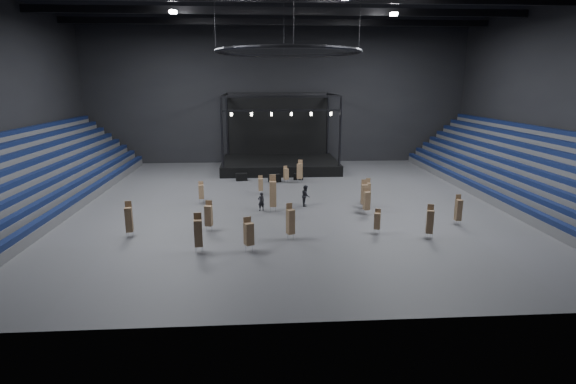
{
  "coord_description": "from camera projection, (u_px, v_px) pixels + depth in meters",
  "views": [
    {
      "loc": [
        -2.61,
        -39.14,
        10.54
      ],
      "look_at": [
        -0.14,
        -2.0,
        1.4
      ],
      "focal_mm": 28.0,
      "sensor_mm": 36.0,
      "label": 1
    }
  ],
  "objects": [
    {
      "name": "chair_stack_15",
      "position": [
        273.0,
        193.0,
        37.16
      ],
      "size": [
        0.56,
        0.56,
        3.11
      ],
      "rotation": [
        0.0,
        0.0,
        0.02
      ],
      "color": "silver",
      "rests_on": "floor"
    },
    {
      "name": "chair_stack_1",
      "position": [
        430.0,
        221.0,
        30.87
      ],
      "size": [
        0.56,
        0.56,
        2.4
      ],
      "rotation": [
        0.0,
        0.0,
        -0.26
      ],
      "color": "silver",
      "rests_on": "floor"
    },
    {
      "name": "chair_stack_14",
      "position": [
        367.0,
        200.0,
        36.52
      ],
      "size": [
        0.56,
        0.56,
        2.25
      ],
      "rotation": [
        0.0,
        0.0,
        0.21
      ],
      "color": "silver",
      "rests_on": "floor"
    },
    {
      "name": "bleachers_left",
      "position": [
        23.0,
        187.0,
        38.72
      ],
      "size": [
        7.2,
        40.0,
        6.4
      ],
      "color": "#4E4E51",
      "rests_on": "floor"
    },
    {
      "name": "flight_case_right",
      "position": [
        298.0,
        177.0,
        49.67
      ],
      "size": [
        1.12,
        0.73,
        0.69
      ],
      "primitive_type": "cube",
      "rotation": [
        0.0,
        0.0,
        -0.22
      ],
      "color": "black",
      "rests_on": "floor"
    },
    {
      "name": "stage",
      "position": [
        279.0,
        157.0,
        55.99
      ],
      "size": [
        14.0,
        10.0,
        9.2
      ],
      "color": "black",
      "rests_on": "floor"
    },
    {
      "name": "wall_front",
      "position": [
        323.0,
        121.0,
        18.11
      ],
      "size": [
        50.0,
        0.2,
        18.0
      ],
      "primitive_type": "cube",
      "color": "black",
      "rests_on": "ground"
    },
    {
      "name": "truss_ring",
      "position": [
        288.0,
        52.0,
        37.51
      ],
      "size": [
        12.3,
        12.3,
        5.15
      ],
      "color": "black",
      "rests_on": "ceiling"
    },
    {
      "name": "man_center",
      "position": [
        261.0,
        201.0,
        37.64
      ],
      "size": [
        0.68,
        0.58,
        1.58
      ],
      "primitive_type": "imported",
      "rotation": [
        0.0,
        0.0,
        3.55
      ],
      "color": "black",
      "rests_on": "floor"
    },
    {
      "name": "chair_stack_2",
      "position": [
        368.0,
        192.0,
        39.17
      ],
      "size": [
        0.46,
        0.46,
        2.41
      ],
      "rotation": [
        0.0,
        0.0,
        -0.08
      ],
      "color": "silver",
      "rests_on": "floor"
    },
    {
      "name": "crew_member",
      "position": [
        306.0,
        196.0,
        39.05
      ],
      "size": [
        0.82,
        0.99,
        1.85
      ],
      "primitive_type": "imported",
      "rotation": [
        0.0,
        0.0,
        1.42
      ],
      "color": "black",
      "rests_on": "floor"
    },
    {
      "name": "wall_right",
      "position": [
        567.0,
        100.0,
        40.08
      ],
      "size": [
        0.2,
        42.0,
        18.0
      ],
      "primitive_type": "cube",
      "color": "black",
      "rests_on": "ground"
    },
    {
      "name": "chair_stack_0",
      "position": [
        300.0,
        171.0,
        48.18
      ],
      "size": [
        0.67,
        0.67,
        2.44
      ],
      "rotation": [
        0.0,
        0.0,
        -0.39
      ],
      "color": "silver",
      "rests_on": "floor"
    },
    {
      "name": "chair_stack_13",
      "position": [
        377.0,
        221.0,
        31.87
      ],
      "size": [
        0.55,
        0.55,
        1.8
      ],
      "rotation": [
        0.0,
        0.0,
        -0.37
      ],
      "color": "silver",
      "rests_on": "floor"
    },
    {
      "name": "chair_stack_7",
      "position": [
        261.0,
        184.0,
        43.11
      ],
      "size": [
        0.46,
        0.46,
        1.82
      ],
      "rotation": [
        0.0,
        0.0,
        0.07
      ],
      "color": "silver",
      "rests_on": "floor"
    },
    {
      "name": "wall_back",
      "position": [
        277.0,
        94.0,
        58.81
      ],
      "size": [
        50.0,
        0.2,
        18.0
      ],
      "primitive_type": "cube",
      "color": "black",
      "rests_on": "ground"
    },
    {
      "name": "chair_stack_9",
      "position": [
        201.0,
        191.0,
        40.07
      ],
      "size": [
        0.51,
        0.51,
        1.94
      ],
      "rotation": [
        0.0,
        0.0,
        0.12
      ],
      "color": "silver",
      "rests_on": "floor"
    },
    {
      "name": "chair_stack_8",
      "position": [
        129.0,
        219.0,
        31.12
      ],
      "size": [
        0.51,
        0.51,
        2.55
      ],
      "rotation": [
        0.0,
        0.0,
        0.1
      ],
      "color": "silver",
      "rests_on": "floor"
    },
    {
      "name": "chair_stack_5",
      "position": [
        249.0,
        233.0,
        28.49
      ],
      "size": [
        0.71,
        0.71,
        2.23
      ],
      "rotation": [
        0.0,
        0.0,
        0.43
      ],
      "color": "silver",
      "rests_on": "floor"
    },
    {
      "name": "chair_stack_6",
      "position": [
        286.0,
        174.0,
        48.05
      ],
      "size": [
        0.58,
        0.58,
        1.83
      ],
      "rotation": [
        0.0,
        0.0,
        0.43
      ],
      "color": "silver",
      "rests_on": "floor"
    },
    {
      "name": "chair_stack_3",
      "position": [
        364.0,
        194.0,
        38.11
      ],
      "size": [
        0.52,
        0.52,
        2.51
      ],
      "rotation": [
        0.0,
        0.0,
        -0.03
      ],
      "color": "silver",
      "rests_on": "floor"
    },
    {
      "name": "chair_stack_10",
      "position": [
        458.0,
        210.0,
        33.79
      ],
      "size": [
        0.46,
        0.46,
        2.35
      ],
      "rotation": [
        0.0,
        0.0,
        0.08
      ],
      "color": "silver",
      "rests_on": "floor"
    },
    {
      "name": "floor",
      "position": [
        288.0,
        202.0,
        40.61
      ],
      "size": [
        50.0,
        50.0,
        0.0
      ],
      "primitive_type": "plane",
      "color": "#424144",
      "rests_on": "ground"
    },
    {
      "name": "bleachers_right",
      "position": [
        534.0,
        180.0,
        41.68
      ],
      "size": [
        7.2,
        40.0,
        6.4
      ],
      "color": "#4E4E51",
      "rests_on": "floor"
    },
    {
      "name": "chair_stack_11",
      "position": [
        209.0,
        215.0,
        32.39
      ],
      "size": [
        0.57,
        0.57,
        2.26
      ],
      "rotation": [
        0.0,
        0.0,
        -0.17
      ],
      "color": "silver",
      "rests_on": "floor"
    },
    {
      "name": "flight_case_left",
      "position": [
        242.0,
        177.0,
        49.19
      ],
      "size": [
        1.31,
        0.78,
        0.83
      ],
      "primitive_type": "cube",
      "rotation": [
        0.0,
        0.0,
        0.13
      ],
      "color": "black",
      "rests_on": "floor"
    },
    {
      "name": "flight_case_mid",
      "position": [
        275.0,
        178.0,
        48.51
      ],
      "size": [
        1.43,
        1.06,
        0.86
      ],
      "primitive_type": "cube",
      "rotation": [
        0.0,
        0.0,
        0.36
      ],
      "color": "black",
      "rests_on": "floor"
    },
    {
      "name": "chair_stack_4",
      "position": [
        290.0,
        221.0,
        30.67
      ],
      "size": [
        0.62,
        0.62,
        2.53
      ],
      "rotation": [
        0.0,
        0.0,
        0.42
      ],
      "color": "silver",
      "rests_on": "floor"
    },
    {
      "name": "chair_stack_12",
      "position": [
        198.0,
        232.0,
        28.26
      ],
      "size": [
        0.56,
        0.56,
        2.57
      ],
      "rotation": [
        0.0,
        0.0,
        0.11
      ],
      "color": "silver",
      "rests_on": "floor"
    }
  ]
}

